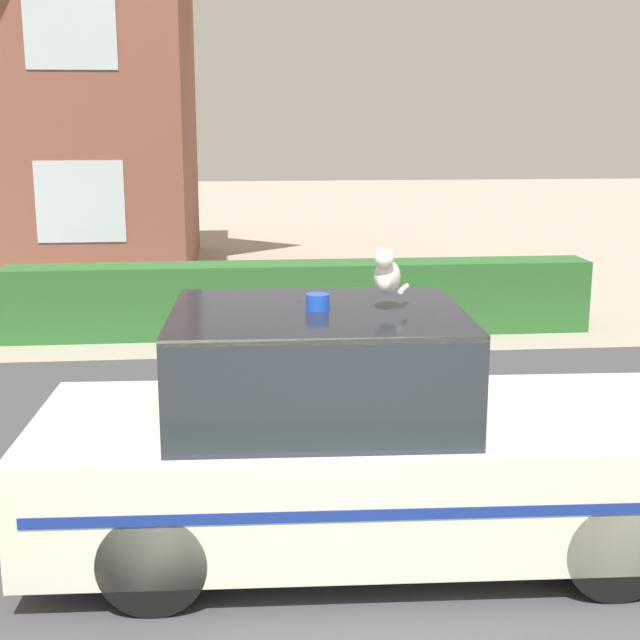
{
  "coord_description": "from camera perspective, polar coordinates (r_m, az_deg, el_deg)",
  "views": [
    {
      "loc": [
        -0.55,
        -3.17,
        2.93
      ],
      "look_at": [
        0.26,
        5.08,
        1.05
      ],
      "focal_mm": 50.0,
      "sensor_mm": 36.0,
      "label": 1
    }
  ],
  "objects": [
    {
      "name": "road_strip",
      "position": [
        7.97,
        -1.28,
        -8.74
      ],
      "size": [
        28.0,
        6.86,
        0.01
      ],
      "primitive_type": "cube",
      "color": "#424247",
      "rests_on": "ground"
    },
    {
      "name": "garden_hedge",
      "position": [
        12.31,
        -1.21,
        1.38
      ],
      "size": [
        8.02,
        0.67,
        0.99
      ],
      "primitive_type": "cube",
      "color": "#2D662D",
      "rests_on": "ground"
    },
    {
      "name": "police_car",
      "position": [
        6.12,
        2.51,
        -7.82
      ],
      "size": [
        4.62,
        1.91,
        1.8
      ],
      "rotation": [
        0.0,
        0.0,
        -0.04
      ],
      "color": "black",
      "rests_on": "road_strip"
    },
    {
      "name": "cat",
      "position": [
        5.82,
        4.3,
        2.94
      ],
      "size": [
        0.3,
        0.31,
        0.32
      ],
      "rotation": [
        0.0,
        0.0,
        4.33
      ],
      "color": "silver",
      "rests_on": "police_car"
    }
  ]
}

